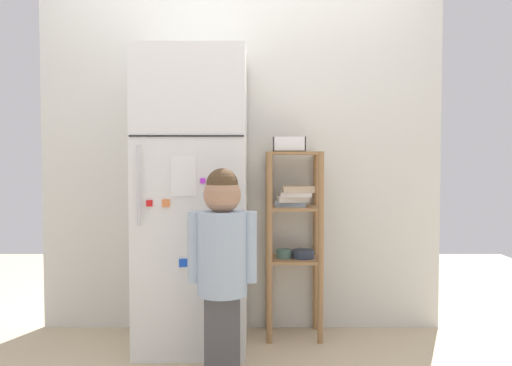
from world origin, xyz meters
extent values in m
plane|color=tan|center=(0.00, 0.00, 0.00)|extent=(6.00, 6.00, 0.00)
cube|color=silver|center=(0.00, 0.34, 1.12)|extent=(2.61, 0.03, 2.24)
cube|color=white|center=(-0.28, 0.02, 0.87)|extent=(0.63, 0.58, 1.74)
cube|color=black|center=(-0.28, -0.27, 1.23)|extent=(0.61, 0.01, 0.01)
cylinder|color=silver|center=(-0.53, -0.30, 0.97)|extent=(0.02, 0.02, 0.43)
cube|color=white|center=(-0.29, -0.28, 1.02)|extent=(0.14, 0.01, 0.21)
cube|color=red|center=(-0.47, -0.28, 0.87)|extent=(0.03, 0.02, 0.03)
cube|color=#C131E5|center=(-0.19, -0.28, 0.99)|extent=(0.03, 0.01, 0.03)
cube|color=#C620F0|center=(-0.06, -0.28, 0.59)|extent=(0.03, 0.01, 0.03)
cube|color=#541DC8|center=(-0.23, -0.28, 0.76)|extent=(0.03, 0.01, 0.03)
cube|color=#EE8246|center=(-0.39, -0.28, 0.87)|extent=(0.04, 0.02, 0.04)
cube|color=blue|center=(-0.30, -0.28, 0.55)|extent=(0.04, 0.02, 0.04)
cube|color=#4D4C4F|center=(-0.07, -0.49, 0.22)|extent=(0.17, 0.11, 0.43)
cylinder|color=#9EB2C6|center=(-0.07, -0.49, 0.64)|extent=(0.25, 0.25, 0.41)
sphere|color=#9EB2C6|center=(-0.07, -0.41, 0.84)|extent=(0.11, 0.11, 0.11)
sphere|color=#A87A5B|center=(-0.07, -0.49, 0.93)|extent=(0.19, 0.19, 0.19)
sphere|color=#4C3823|center=(-0.07, -0.49, 0.98)|extent=(0.16, 0.16, 0.16)
cylinder|color=#9EB2C6|center=(-0.21, -0.49, 0.67)|extent=(0.07, 0.07, 0.35)
cylinder|color=#9EB2C6|center=(0.07, -0.49, 0.67)|extent=(0.07, 0.07, 0.35)
cylinder|color=#9E7247|center=(0.18, 0.04, 0.58)|extent=(0.04, 0.04, 1.16)
cylinder|color=#9E7247|center=(0.49, 0.04, 0.58)|extent=(0.04, 0.04, 1.16)
cylinder|color=#9E7247|center=(0.18, 0.29, 0.58)|extent=(0.04, 0.04, 1.16)
cylinder|color=#9E7247|center=(0.49, 0.29, 0.58)|extent=(0.04, 0.04, 1.16)
cube|color=#9E7247|center=(0.33, 0.17, 1.15)|extent=(0.33, 0.27, 0.02)
cube|color=#9E7247|center=(0.33, 0.17, 0.81)|extent=(0.33, 0.27, 0.02)
cube|color=#9E7247|center=(0.33, 0.17, 0.48)|extent=(0.33, 0.27, 0.02)
cube|color=#99B2C6|center=(0.31, 0.18, 0.83)|extent=(0.20, 0.17, 0.03)
cube|color=silver|center=(0.33, 0.17, 0.86)|extent=(0.20, 0.17, 0.03)
cube|color=white|center=(0.34, 0.15, 0.89)|extent=(0.20, 0.17, 0.03)
cube|color=#C6AD8E|center=(0.36, 0.15, 0.93)|extent=(0.19, 0.16, 0.04)
cylinder|color=#4C7266|center=(0.27, 0.17, 0.52)|extent=(0.10, 0.10, 0.05)
cylinder|color=#2D384C|center=(0.39, 0.17, 0.52)|extent=(0.14, 0.14, 0.05)
cube|color=white|center=(0.30, 0.15, 1.16)|extent=(0.20, 0.14, 0.01)
cube|color=white|center=(0.30, 0.08, 1.20)|extent=(0.20, 0.01, 0.09)
cube|color=white|center=(0.30, 0.21, 1.20)|extent=(0.20, 0.01, 0.09)
cube|color=white|center=(0.20, 0.15, 1.20)|extent=(0.01, 0.14, 0.09)
cube|color=white|center=(0.39, 0.15, 1.20)|extent=(0.01, 0.14, 0.09)
sphere|color=red|center=(0.33, 0.13, 1.20)|extent=(0.07, 0.07, 0.07)
sphere|color=#AA0D0D|center=(0.32, 0.15, 1.19)|extent=(0.06, 0.06, 0.06)
sphere|color=orange|center=(0.27, 0.13, 1.20)|extent=(0.08, 0.08, 0.08)
camera|label=1|loc=(0.10, -3.00, 1.09)|focal=35.74mm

